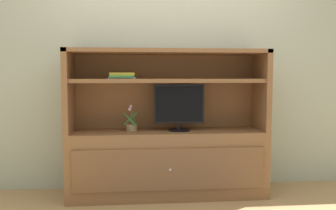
{
  "coord_description": "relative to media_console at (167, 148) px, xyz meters",
  "views": [
    {
      "loc": [
        -0.31,
        -2.9,
        1.15
      ],
      "look_at": [
        0.0,
        0.35,
        0.88
      ],
      "focal_mm": 37.56,
      "sensor_mm": 36.0,
      "label": 1
    }
  ],
  "objects": [
    {
      "name": "painted_rear_wall",
      "position": [
        0.0,
        0.35,
        0.94
      ],
      "size": [
        6.0,
        0.1,
        2.8
      ],
      "primitive_type": "cube",
      "color": "#ADB29E",
      "rests_on": "ground_plane"
    },
    {
      "name": "media_console",
      "position": [
        0.0,
        0.0,
        0.0
      ],
      "size": [
        1.87,
        0.49,
        1.39
      ],
      "color": "brown",
      "rests_on": "ground_plane"
    },
    {
      "name": "tv_monitor",
      "position": [
        0.11,
        -0.02,
        0.4
      ],
      "size": [
        0.48,
        0.21,
        0.44
      ],
      "color": "black",
      "rests_on": "media_console"
    },
    {
      "name": "potted_plant",
      "position": [
        -0.34,
        0.0,
        0.22
      ],
      "size": [
        0.13,
        0.11,
        0.25
      ],
      "color": "#8C7251",
      "rests_on": "media_console"
    },
    {
      "name": "magazine_stack",
      "position": [
        -0.42,
        -0.01,
        0.69
      ],
      "size": [
        0.26,
        0.32,
        0.06
      ],
      "color": "silver",
      "rests_on": "media_console"
    }
  ]
}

